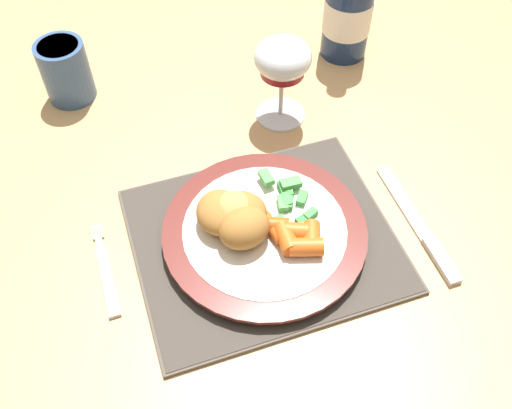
% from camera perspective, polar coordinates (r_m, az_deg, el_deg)
% --- Properties ---
extents(ground_plane, '(6.00, 6.00, 0.00)m').
position_cam_1_polar(ground_plane, '(1.49, -2.23, -12.69)').
color(ground_plane, '#4C4238').
extents(dining_table, '(1.59, 1.08, 0.74)m').
position_cam_1_polar(dining_table, '(0.94, -3.50, 5.29)').
color(dining_table, tan).
rests_on(dining_table, ground).
extents(placemat, '(0.33, 0.28, 0.01)m').
position_cam_1_polar(placemat, '(0.73, 0.76, -3.51)').
color(placemat, brown).
rests_on(placemat, dining_table).
extents(dinner_plate, '(0.26, 0.26, 0.02)m').
position_cam_1_polar(dinner_plate, '(0.72, 0.86, -2.79)').
color(dinner_plate, silver).
rests_on(dinner_plate, placemat).
extents(breaded_croquettes, '(0.10, 0.10, 0.05)m').
position_cam_1_polar(breaded_croquettes, '(0.70, -2.12, -1.13)').
color(breaded_croquettes, '#A87033').
rests_on(breaded_croquettes, dinner_plate).
extents(green_beans_pile, '(0.07, 0.11, 0.02)m').
position_cam_1_polar(green_beans_pile, '(0.74, 3.13, 0.60)').
color(green_beans_pile, green).
rests_on(green_beans_pile, dinner_plate).
extents(glazed_carrots, '(0.08, 0.08, 0.02)m').
position_cam_1_polar(glazed_carrots, '(0.70, 3.60, -3.07)').
color(glazed_carrots, orange).
rests_on(glazed_carrots, dinner_plate).
extents(fork, '(0.01, 0.14, 0.01)m').
position_cam_1_polar(fork, '(0.73, -14.73, -6.82)').
color(fork, silver).
rests_on(fork, dining_table).
extents(table_knife, '(0.02, 0.20, 0.01)m').
position_cam_1_polar(table_knife, '(0.77, 16.38, -2.70)').
color(table_knife, silver).
rests_on(table_knife, dining_table).
extents(wine_glass, '(0.08, 0.08, 0.14)m').
position_cam_1_polar(wine_glass, '(0.83, 2.68, 14.00)').
color(wine_glass, silver).
rests_on(wine_glass, dining_table).
extents(bottle, '(0.08, 0.08, 0.28)m').
position_cam_1_polar(bottle, '(0.97, 9.35, 19.48)').
color(bottle, navy).
rests_on(bottle, dining_table).
extents(drinking_cup, '(0.07, 0.07, 0.10)m').
position_cam_1_polar(drinking_cup, '(0.94, -18.52, 12.62)').
color(drinking_cup, '#385684').
rests_on(drinking_cup, dining_table).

